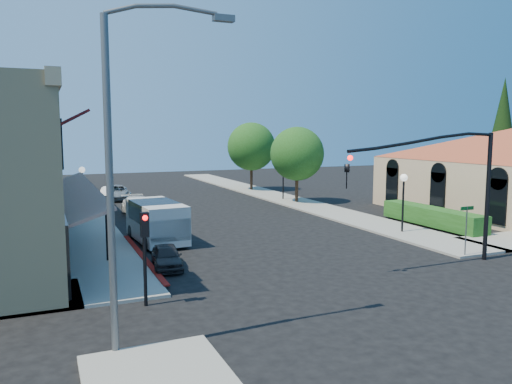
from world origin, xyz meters
name	(u,v)px	position (x,y,z in m)	size (l,w,h in m)	color
ground	(362,290)	(0.00, 0.00, 0.00)	(120.00, 120.00, 0.00)	black
sidewalk_left	(76,206)	(-8.75, 27.00, 0.06)	(3.50, 50.00, 0.12)	gray
sidewalk_right	(271,195)	(8.75, 27.00, 0.06)	(3.50, 50.00, 0.12)	gray
curb_red_strip	(143,259)	(-6.90, 8.00, 0.00)	(0.25, 10.00, 0.06)	maroon
hedge	(432,227)	(11.70, 9.00, 0.00)	(1.40, 8.00, 1.10)	#1F4C15
conifer_far	(502,128)	(28.00, 18.00, 6.36)	(3.20, 3.20, 11.00)	black
street_tree_a	(297,154)	(8.80, 22.00, 4.19)	(4.56, 4.56, 6.48)	black
street_tree_b	(251,147)	(8.80, 32.00, 4.54)	(4.94, 4.94, 7.02)	black
signal_mast_arm	(454,175)	(5.86, 1.50, 4.09)	(8.01, 0.39, 6.00)	black
secondary_signal	(145,241)	(-8.00, 1.41, 2.32)	(0.28, 0.42, 3.32)	black
cobra_streetlight	(123,161)	(-9.15, -2.00, 5.27)	(3.60, 0.25, 9.31)	#595B5E
street_name_sign	(466,223)	(7.50, 2.20, 1.70)	(0.80, 0.06, 2.50)	#595B5E
lamppost_left_near	(106,204)	(-8.50, 8.00, 2.74)	(0.44, 0.44, 3.57)	black
lamppost_left_far	(82,178)	(-8.50, 22.00, 2.74)	(0.44, 0.44, 3.57)	black
lamppost_right_near	(404,188)	(8.50, 8.00, 2.74)	(0.44, 0.44, 3.57)	black
lamppost_right_far	(283,170)	(8.50, 24.00, 2.74)	(0.44, 0.44, 3.57)	black
white_van	(157,219)	(-5.48, 11.33, 1.29)	(2.52, 5.17, 2.23)	silver
parked_car_a	(167,256)	(-6.20, 6.00, 0.53)	(1.24, 3.09, 1.05)	black
parked_car_b	(163,224)	(-4.80, 13.00, 0.69)	(1.45, 4.17, 1.37)	#A5A7AA
parked_car_c	(139,206)	(-4.80, 20.78, 0.68)	(1.90, 4.67, 1.36)	beige
parked_car_d	(117,193)	(-5.08, 30.17, 0.65)	(2.15, 4.66, 1.30)	#949598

